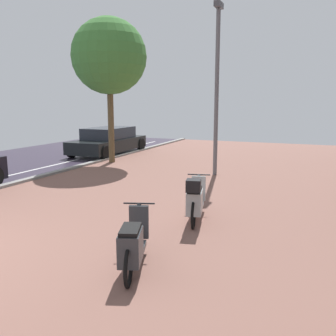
% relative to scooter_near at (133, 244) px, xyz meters
% --- Properties ---
extents(scooter_near, '(0.81, 1.71, 0.86)m').
position_rel_scooter_near_xyz_m(scooter_near, '(0.00, 0.00, 0.00)').
color(scooter_near, black).
rests_on(scooter_near, ground).
extents(scooter_mid, '(0.73, 1.85, 1.02)m').
position_rel_scooter_near_xyz_m(scooter_mid, '(0.13, 2.50, 0.06)').
color(scooter_mid, black).
rests_on(scooter_mid, ground).
extents(parked_car_far, '(1.97, 4.49, 1.27)m').
position_rel_scooter_near_xyz_m(parked_car_far, '(-7.01, 10.57, 0.21)').
color(parked_car_far, black).
rests_on(parked_car_far, ground).
extents(lamp_post, '(0.20, 0.52, 5.63)m').
position_rel_scooter_near_xyz_m(lamp_post, '(-0.82, 7.50, 2.73)').
color(lamp_post, slate).
rests_on(lamp_post, ground).
extents(street_tree, '(3.01, 3.01, 5.79)m').
position_rel_scooter_near_xyz_m(street_tree, '(-5.51, 8.41, 3.86)').
color(street_tree, brown).
rests_on(street_tree, ground).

